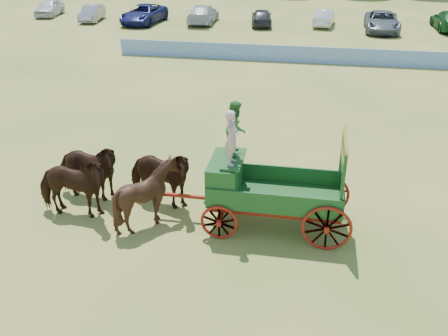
% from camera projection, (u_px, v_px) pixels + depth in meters
% --- Properties ---
extents(ground, '(160.00, 160.00, 0.00)m').
position_uv_depth(ground, '(339.00, 211.00, 15.75)').
color(ground, '#A7914B').
rests_on(ground, ground).
extents(horse_lead_left, '(2.42, 1.14, 2.03)m').
position_uv_depth(horse_lead_left, '(72.00, 187.00, 15.05)').
color(horse_lead_left, '#33170E').
rests_on(horse_lead_left, ground).
extents(horse_lead_right, '(2.50, 1.32, 2.03)m').
position_uv_depth(horse_lead_right, '(87.00, 171.00, 16.01)').
color(horse_lead_right, '#33170E').
rests_on(horse_lead_right, ground).
extents(horse_wheel_left, '(2.05, 1.87, 2.03)m').
position_uv_depth(horse_wheel_left, '(148.00, 194.00, 14.66)').
color(horse_wheel_left, '#33170E').
rests_on(horse_wheel_left, ground).
extents(horse_wheel_right, '(2.59, 1.61, 2.03)m').
position_uv_depth(horse_wheel_right, '(159.00, 177.00, 15.63)').
color(horse_wheel_right, '#33170E').
rests_on(horse_wheel_right, ground).
extents(farm_dray, '(6.00, 2.00, 3.74)m').
position_uv_depth(farm_dray, '(251.00, 175.00, 14.42)').
color(farm_dray, '#9D240F').
rests_on(farm_dray, ground).
extents(sponsor_banner, '(26.00, 0.08, 1.05)m').
position_uv_depth(sponsor_banner, '(317.00, 55.00, 31.50)').
color(sponsor_banner, '#1F58A9').
rests_on(sponsor_banner, ground).
extents(parked_cars, '(42.44, 7.66, 1.61)m').
position_uv_depth(parked_cars, '(274.00, 16.00, 42.46)').
color(parked_cars, silver).
rests_on(parked_cars, ground).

